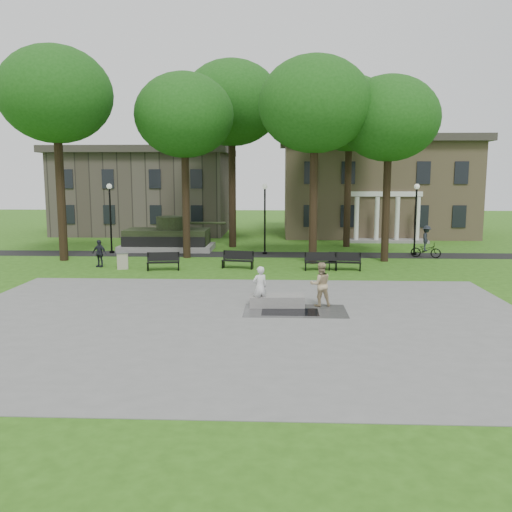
# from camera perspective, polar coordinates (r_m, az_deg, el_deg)

# --- Properties ---
(ground) EXTENTS (120.00, 120.00, 0.00)m
(ground) POSITION_cam_1_polar(r_m,az_deg,el_deg) (24.58, -1.05, -3.88)
(ground) COLOR #2B5514
(ground) RESTS_ON ground
(plaza) EXTENTS (22.00, 16.00, 0.02)m
(plaza) POSITION_cam_1_polar(r_m,az_deg,el_deg) (19.73, -1.96, -6.94)
(plaza) COLOR gray
(plaza) RESTS_ON ground
(footpath) EXTENTS (44.00, 2.60, 0.01)m
(footpath) POSITION_cam_1_polar(r_m,az_deg,el_deg) (36.38, 0.13, 0.15)
(footpath) COLOR black
(footpath) RESTS_ON ground
(building_right) EXTENTS (17.00, 12.00, 8.60)m
(building_right) POSITION_cam_1_polar(r_m,az_deg,el_deg) (50.69, 12.27, 7.22)
(building_right) COLOR #9E8460
(building_right) RESTS_ON ground
(building_left) EXTENTS (15.00, 10.00, 7.20)m
(building_left) POSITION_cam_1_polar(r_m,az_deg,el_deg) (52.02, -11.46, 6.45)
(building_left) COLOR #4C443D
(building_left) RESTS_ON ground
(tree_0) EXTENTS (6.80, 6.80, 12.97)m
(tree_0) POSITION_cam_1_polar(r_m,az_deg,el_deg) (35.95, -20.35, 15.57)
(tree_0) COLOR black
(tree_0) RESTS_ON ground
(tree_1) EXTENTS (6.20, 6.20, 11.63)m
(tree_1) POSITION_cam_1_polar(r_m,az_deg,el_deg) (35.19, -7.56, 14.41)
(tree_1) COLOR black
(tree_1) RESTS_ON ground
(tree_2) EXTENTS (6.60, 6.60, 12.16)m
(tree_2) POSITION_cam_1_polar(r_m,az_deg,el_deg) (32.79, 6.22, 15.52)
(tree_2) COLOR black
(tree_2) RESTS_ON ground
(tree_3) EXTENTS (6.00, 6.00, 11.19)m
(tree_3) POSITION_cam_1_polar(r_m,az_deg,el_deg) (34.26, 13.85, 13.81)
(tree_3) COLOR black
(tree_3) RESTS_ON ground
(tree_4) EXTENTS (7.20, 7.20, 13.50)m
(tree_4) POSITION_cam_1_polar(r_m,az_deg,el_deg) (40.45, -2.56, 15.73)
(tree_4) COLOR black
(tree_4) RESTS_ON ground
(tree_5) EXTENTS (6.40, 6.40, 12.44)m
(tree_5) POSITION_cam_1_polar(r_m,az_deg,el_deg) (41.02, 9.82, 14.50)
(tree_5) COLOR black
(tree_5) RESTS_ON ground
(lamp_left) EXTENTS (0.36, 0.36, 4.73)m
(lamp_left) POSITION_cam_1_polar(r_m,az_deg,el_deg) (38.13, -15.09, 4.46)
(lamp_left) COLOR black
(lamp_left) RESTS_ON ground
(lamp_mid) EXTENTS (0.36, 0.36, 4.73)m
(lamp_mid) POSITION_cam_1_polar(r_m,az_deg,el_deg) (36.37, 0.94, 4.56)
(lamp_mid) COLOR black
(lamp_mid) RESTS_ON ground
(lamp_right) EXTENTS (0.36, 0.36, 4.73)m
(lamp_right) POSITION_cam_1_polar(r_m,az_deg,el_deg) (37.45, 16.46, 4.33)
(lamp_right) COLOR black
(lamp_right) RESTS_ON ground
(tank_monument) EXTENTS (7.45, 3.40, 2.40)m
(tank_monument) POSITION_cam_1_polar(r_m,az_deg,el_deg) (39.04, -9.26, 1.87)
(tank_monument) COLOR gray
(tank_monument) RESTS_ON ground
(puddle) EXTENTS (2.20, 1.20, 0.00)m
(puddle) POSITION_cam_1_polar(r_m,az_deg,el_deg) (21.09, 3.61, -5.91)
(puddle) COLOR black
(puddle) RESTS_ON plaza
(concrete_block) EXTENTS (2.24, 1.10, 0.45)m
(concrete_block) POSITION_cam_1_polar(r_m,az_deg,el_deg) (22.00, 2.20, -4.70)
(concrete_block) COLOR gray
(concrete_block) RESTS_ON plaza
(skateboard) EXTENTS (0.79, 0.24, 0.07)m
(skateboard) POSITION_cam_1_polar(r_m,az_deg,el_deg) (21.90, 0.82, -5.26)
(skateboard) COLOR brown
(skateboard) RESTS_ON plaza
(skateboarder) EXTENTS (0.73, 0.63, 1.68)m
(skateboarder) POSITION_cam_1_polar(r_m,az_deg,el_deg) (21.56, 0.42, -3.29)
(skateboarder) COLOR silver
(skateboarder) RESTS_ON plaza
(friend_watching) EXTENTS (0.98, 0.83, 1.79)m
(friend_watching) POSITION_cam_1_polar(r_m,az_deg,el_deg) (21.99, 6.80, -2.97)
(friend_watching) COLOR tan
(friend_watching) RESTS_ON plaza
(pedestrian_walker) EXTENTS (1.01, 0.66, 1.59)m
(pedestrian_walker) POSITION_cam_1_polar(r_m,az_deg,el_deg) (32.64, -16.17, 0.27)
(pedestrian_walker) COLOR #20212B
(pedestrian_walker) RESTS_ON ground
(cyclist) EXTENTS (1.98, 1.19, 2.09)m
(cyclist) POSITION_cam_1_polar(r_m,az_deg,el_deg) (36.62, 17.47, 1.16)
(cyclist) COLOR black
(cyclist) RESTS_ON ground
(park_bench_0) EXTENTS (1.84, 0.76, 1.00)m
(park_bench_0) POSITION_cam_1_polar(r_m,az_deg,el_deg) (30.77, -9.71, -0.51)
(park_bench_0) COLOR black
(park_bench_0) RESTS_ON ground
(park_bench_1) EXTENTS (1.85, 0.83, 1.00)m
(park_bench_1) POSITION_cam_1_polar(r_m,az_deg,el_deg) (30.95, -1.94, -0.35)
(park_bench_1) COLOR black
(park_bench_1) RESTS_ON ground
(park_bench_2) EXTENTS (1.81, 0.56, 1.00)m
(park_bench_2) POSITION_cam_1_polar(r_m,az_deg,el_deg) (30.54, 6.82, -0.52)
(park_bench_2) COLOR black
(park_bench_2) RESTS_ON ground
(park_bench_3) EXTENTS (1.83, 0.69, 1.00)m
(park_bench_3) POSITION_cam_1_polar(r_m,az_deg,el_deg) (30.73, 9.31, -0.51)
(park_bench_3) COLOR black
(park_bench_3) RESTS_ON ground
(trash_bin) EXTENTS (0.80, 0.80, 0.96)m
(trash_bin) POSITION_cam_1_polar(r_m,az_deg,el_deg) (31.70, -13.86, -0.44)
(trash_bin) COLOR #AFA790
(trash_bin) RESTS_ON ground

